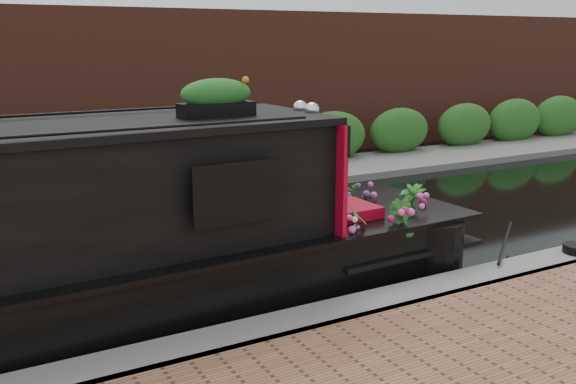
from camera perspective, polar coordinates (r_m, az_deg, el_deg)
ground at (r=9.91m, az=-11.57°, el=-5.99°), size 80.00×80.00×0.00m
near_bank_coping at (r=7.07m, az=-3.05°, el=-13.94°), size 40.00×0.60×0.50m
far_bank_path at (r=13.82m, az=-16.95°, el=-0.75°), size 40.00×2.40×0.34m
far_hedge at (r=14.68m, az=-17.72°, el=0.01°), size 40.00×1.10×2.80m
far_brick_wall at (r=16.70m, az=-19.21°, el=1.47°), size 40.00×1.00×8.00m
rope_fender at (r=10.39m, az=13.79°, el=-4.12°), size 0.37×0.45×0.37m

